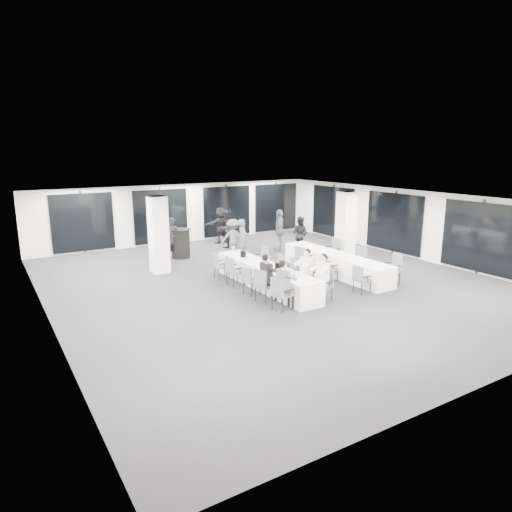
{
  "coord_description": "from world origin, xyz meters",
  "views": [
    {
      "loc": [
        -8.23,
        -12.5,
        4.44
      ],
      "look_at": [
        -0.73,
        -0.2,
        1.04
      ],
      "focal_mm": 32.0,
      "sensor_mm": 36.0,
      "label": 1
    }
  ],
  "objects_px": {
    "chair_main_right_near": "(324,282)",
    "banquet_table_side": "(335,264)",
    "standing_guest_g": "(172,236)",
    "chair_side_right_far": "(333,250)",
    "standing_guest_d": "(279,228)",
    "chair_side_right_near": "(393,267)",
    "standing_guest_a": "(243,236)",
    "standing_guest_h": "(300,232)",
    "standing_guest_c": "(233,235)",
    "chair_side_right_mid": "(359,258)",
    "chair_main_left_far": "(220,264)",
    "chair_main_left_second": "(264,283)",
    "cocktail_table": "(181,243)",
    "chair_main_right_mid": "(290,270)",
    "ice_bucket_far": "(243,254)",
    "chair_main_right_second": "(308,277)",
    "chair_side_left_far": "(302,257)",
    "ice_bucket_near": "(279,267)",
    "chair_main_left_fourth": "(233,269)",
    "chair_side_left_mid": "(328,266)",
    "standing_guest_b": "(227,226)",
    "banquet_table_main": "(265,276)",
    "chair_side_left_near": "(361,277)",
    "chair_main_left_near": "(280,292)",
    "standing_guest_f": "(221,223)",
    "chair_main_left_mid": "(250,279)",
    "chair_main_right_fourth": "(278,266)"
  },
  "relations": [
    {
      "from": "chair_main_right_second",
      "to": "chair_side_left_far",
      "type": "distance_m",
      "value": 2.55
    },
    {
      "from": "chair_main_left_second",
      "to": "chair_main_left_fourth",
      "type": "relative_size",
      "value": 1.0
    },
    {
      "from": "chair_main_right_near",
      "to": "standing_guest_d",
      "type": "bearing_deg",
      "value": -33.96
    },
    {
      "from": "chair_main_left_near",
      "to": "chair_main_right_second",
      "type": "xyz_separation_m",
      "value": [
        1.66,
        0.88,
        -0.03
      ]
    },
    {
      "from": "standing_guest_c",
      "to": "standing_guest_d",
      "type": "height_order",
      "value": "standing_guest_d"
    },
    {
      "from": "chair_main_left_mid",
      "to": "chair_side_right_mid",
      "type": "xyz_separation_m",
      "value": [
        4.7,
        0.15,
        0.04
      ]
    },
    {
      "from": "cocktail_table",
      "to": "standing_guest_d",
      "type": "bearing_deg",
      "value": -13.82
    },
    {
      "from": "banquet_table_side",
      "to": "chair_main_right_mid",
      "type": "height_order",
      "value": "chair_main_right_mid"
    },
    {
      "from": "chair_main_left_near",
      "to": "chair_main_left_far",
      "type": "xyz_separation_m",
      "value": [
        0.0,
        3.74,
        -0.03
      ]
    },
    {
      "from": "chair_side_left_far",
      "to": "standing_guest_d",
      "type": "relative_size",
      "value": 0.46
    },
    {
      "from": "chair_main_right_mid",
      "to": "standing_guest_c",
      "type": "relative_size",
      "value": 0.51
    },
    {
      "from": "standing_guest_h",
      "to": "standing_guest_c",
      "type": "bearing_deg",
      "value": 50.19
    },
    {
      "from": "chair_main_left_near",
      "to": "chair_main_right_near",
      "type": "relative_size",
      "value": 1.01
    },
    {
      "from": "chair_side_left_near",
      "to": "chair_side_left_far",
      "type": "relative_size",
      "value": 0.93
    },
    {
      "from": "chair_side_left_far",
      "to": "standing_guest_c",
      "type": "distance_m",
      "value": 3.67
    },
    {
      "from": "cocktail_table",
      "to": "chair_side_right_far",
      "type": "relative_size",
      "value": 1.15
    },
    {
      "from": "standing_guest_a",
      "to": "standing_guest_c",
      "type": "height_order",
      "value": "standing_guest_a"
    },
    {
      "from": "chair_side_left_near",
      "to": "chair_main_right_second",
      "type": "bearing_deg",
      "value": -121.31
    },
    {
      "from": "ice_bucket_far",
      "to": "chair_main_right_second",
      "type": "bearing_deg",
      "value": -71.13
    },
    {
      "from": "chair_main_right_near",
      "to": "standing_guest_g",
      "type": "relative_size",
      "value": 0.49
    },
    {
      "from": "cocktail_table",
      "to": "standing_guest_b",
      "type": "distance_m",
      "value": 2.73
    },
    {
      "from": "chair_main_right_near",
      "to": "banquet_table_side",
      "type": "bearing_deg",
      "value": -58.16
    },
    {
      "from": "cocktail_table",
      "to": "standing_guest_h",
      "type": "height_order",
      "value": "standing_guest_h"
    },
    {
      "from": "chair_main_right_near",
      "to": "chair_main_left_second",
      "type": "bearing_deg",
      "value": 54.03
    },
    {
      "from": "chair_main_left_far",
      "to": "chair_main_left_mid",
      "type": "bearing_deg",
      "value": 4.92
    },
    {
      "from": "cocktail_table",
      "to": "chair_side_right_mid",
      "type": "bearing_deg",
      "value": -50.62
    },
    {
      "from": "chair_side_left_far",
      "to": "ice_bucket_near",
      "type": "xyz_separation_m",
      "value": [
        -2.25,
        -1.75,
        0.34
      ]
    },
    {
      "from": "chair_main_right_second",
      "to": "standing_guest_g",
      "type": "relative_size",
      "value": 0.47
    },
    {
      "from": "standing_guest_c",
      "to": "banquet_table_main",
      "type": "bearing_deg",
      "value": 98.55
    },
    {
      "from": "chair_side_right_far",
      "to": "standing_guest_d",
      "type": "height_order",
      "value": "standing_guest_d"
    },
    {
      "from": "ice_bucket_far",
      "to": "standing_guest_c",
      "type": "bearing_deg",
      "value": 67.39
    },
    {
      "from": "chair_main_right_mid",
      "to": "banquet_table_main",
      "type": "bearing_deg",
      "value": 86.34
    },
    {
      "from": "cocktail_table",
      "to": "chair_main_left_mid",
      "type": "relative_size",
      "value": 1.35
    },
    {
      "from": "ice_bucket_far",
      "to": "banquet_table_main",
      "type": "bearing_deg",
      "value": -87.95
    },
    {
      "from": "chair_main_right_mid",
      "to": "standing_guest_b",
      "type": "distance_m",
      "value": 6.47
    },
    {
      "from": "chair_side_right_mid",
      "to": "chair_main_left_far",
      "type": "bearing_deg",
      "value": 59.95
    },
    {
      "from": "chair_side_right_near",
      "to": "standing_guest_a",
      "type": "xyz_separation_m",
      "value": [
        -2.49,
        5.79,
        0.34
      ]
    },
    {
      "from": "chair_main_left_fourth",
      "to": "chair_side_right_far",
      "type": "distance_m",
      "value": 4.75
    },
    {
      "from": "banquet_table_main",
      "to": "chair_main_right_second",
      "type": "bearing_deg",
      "value": -55.39
    },
    {
      "from": "standing_guest_f",
      "to": "cocktail_table",
      "type": "bearing_deg",
      "value": 24.05
    },
    {
      "from": "cocktail_table",
      "to": "standing_guest_g",
      "type": "xyz_separation_m",
      "value": [
        -0.36,
        -0.01,
        0.36
      ]
    },
    {
      "from": "chair_main_left_second",
      "to": "chair_main_left_mid",
      "type": "bearing_deg",
      "value": 165.76
    },
    {
      "from": "chair_main_left_fourth",
      "to": "chair_side_left_mid",
      "type": "height_order",
      "value": "chair_main_left_fourth"
    },
    {
      "from": "chair_side_right_near",
      "to": "standing_guest_c",
      "type": "xyz_separation_m",
      "value": [
        -2.64,
        6.34,
        0.31
      ]
    },
    {
      "from": "ice_bucket_near",
      "to": "chair_side_right_near",
      "type": "bearing_deg",
      "value": -15.22
    },
    {
      "from": "chair_main_right_fourth",
      "to": "chair_main_right_mid",
      "type": "bearing_deg",
      "value": -175.71
    },
    {
      "from": "chair_main_left_near",
      "to": "chair_main_left_fourth",
      "type": "relative_size",
      "value": 0.96
    },
    {
      "from": "cocktail_table",
      "to": "chair_main_right_mid",
      "type": "xyz_separation_m",
      "value": [
        1.58,
        -5.59,
        -0.09
      ]
    },
    {
      "from": "chair_main_left_second",
      "to": "standing_guest_b",
      "type": "bearing_deg",
      "value": 146.52
    },
    {
      "from": "standing_guest_a",
      "to": "standing_guest_b",
      "type": "xyz_separation_m",
      "value": [
        0.44,
        2.24,
        0.07
      ]
    }
  ]
}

